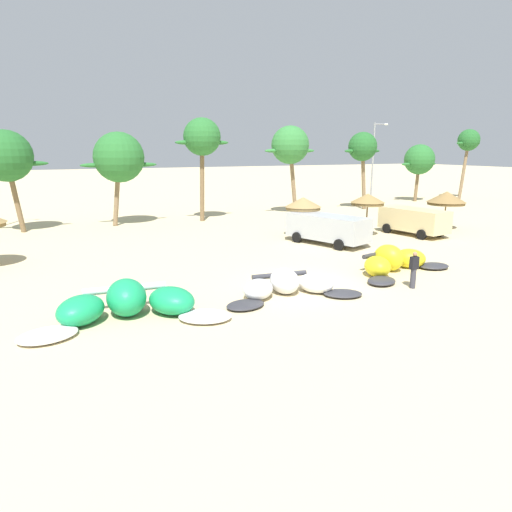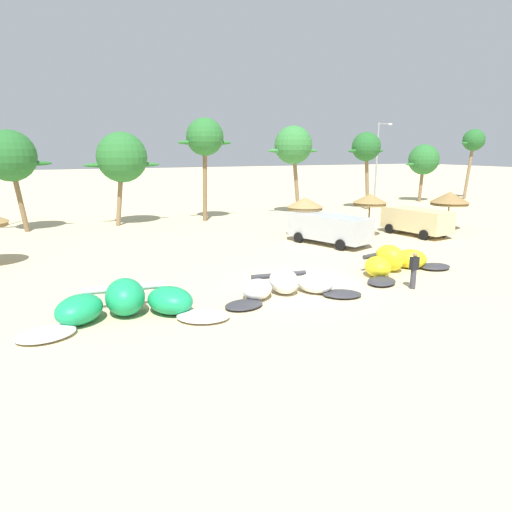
# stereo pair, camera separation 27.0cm
# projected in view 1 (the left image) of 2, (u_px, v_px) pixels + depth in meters

# --- Properties ---
(ground_plane) EXTENTS (260.00, 260.00, 0.00)m
(ground_plane) POSITION_uv_depth(u_px,v_px,m) (303.00, 284.00, 20.68)
(ground_plane) COLOR beige
(kite_far_left) EXTENTS (7.35, 3.74, 1.34)m
(kite_far_left) POSITION_uv_depth(u_px,v_px,m) (127.00, 305.00, 16.37)
(kite_far_left) COLOR white
(kite_far_left) RESTS_ON ground
(kite_left) EXTENTS (6.08, 3.09, 1.05)m
(kite_left) POSITION_uv_depth(u_px,v_px,m) (287.00, 286.00, 19.01)
(kite_left) COLOR #333338
(kite_left) RESTS_ON ground
(kite_left_of_center) EXTENTS (6.01, 3.57, 1.31)m
(kite_left_of_center) POSITION_uv_depth(u_px,v_px,m) (394.00, 262.00, 22.59)
(kite_left_of_center) COLOR #333338
(kite_left_of_center) RESTS_ON ground
(beach_umbrella_middle) EXTENTS (2.48, 2.48, 2.71)m
(beach_umbrella_middle) POSITION_uv_depth(u_px,v_px,m) (303.00, 203.00, 31.31)
(beach_umbrella_middle) COLOR brown
(beach_umbrella_middle) RESTS_ON ground
(beach_umbrella_near_palms) EXTENTS (2.30, 2.30, 2.95)m
(beach_umbrella_near_palms) POSITION_uv_depth(u_px,v_px,m) (368.00, 199.00, 31.29)
(beach_umbrella_near_palms) COLOR brown
(beach_umbrella_near_palms) RESTS_ON ground
(beach_umbrella_outermost) EXTENTS (2.80, 2.80, 2.84)m
(beach_umbrella_outermost) POSITION_uv_depth(u_px,v_px,m) (447.00, 198.00, 34.20)
(beach_umbrella_outermost) COLOR brown
(beach_umbrella_outermost) RESTS_ON ground
(parked_van) EXTENTS (2.68, 5.02, 1.84)m
(parked_van) POSITION_uv_depth(u_px,v_px,m) (412.00, 219.00, 32.32)
(parked_van) COLOR beige
(parked_van) RESTS_ON ground
(parked_car_second) EXTENTS (3.68, 5.68, 1.84)m
(parked_car_second) POSITION_uv_depth(u_px,v_px,m) (326.00, 227.00, 29.18)
(parked_car_second) COLOR #B2B7BC
(parked_car_second) RESTS_ON ground
(person_near_kites) EXTENTS (0.36, 0.24, 1.62)m
(person_near_kites) POSITION_uv_depth(u_px,v_px,m) (414.00, 270.00, 19.88)
(person_near_kites) COLOR #383842
(person_near_kites) RESTS_ON ground
(palm_left) EXTENTS (5.40, 3.60, 7.24)m
(palm_left) POSITION_uv_depth(u_px,v_px,m) (6.00, 157.00, 32.07)
(palm_left) COLOR brown
(palm_left) RESTS_ON ground
(palm_left_of_gap) EXTENTS (5.78, 3.85, 7.21)m
(palm_left_of_gap) POSITION_uv_depth(u_px,v_px,m) (119.00, 158.00, 35.37)
(palm_left_of_gap) COLOR #7F6647
(palm_left_of_gap) RESTS_ON ground
(palm_center_left) EXTENTS (4.55, 3.03, 8.38)m
(palm_center_left) POSITION_uv_depth(u_px,v_px,m) (202.00, 138.00, 37.25)
(palm_center_left) COLOR brown
(palm_center_left) RESTS_ON ground
(palm_center_right) EXTENTS (5.08, 3.39, 7.94)m
(palm_center_right) POSITION_uv_depth(u_px,v_px,m) (290.00, 146.00, 41.23)
(palm_center_right) COLOR #7F6647
(palm_center_right) RESTS_ON ground
(palm_right_of_gap) EXTENTS (4.17, 2.78, 7.52)m
(palm_right_of_gap) POSITION_uv_depth(u_px,v_px,m) (363.00, 148.00, 44.72)
(palm_right_of_gap) COLOR #7F6647
(palm_right_of_gap) RESTS_ON ground
(palm_right) EXTENTS (5.07, 3.38, 6.42)m
(palm_right) POSITION_uv_depth(u_px,v_px,m) (419.00, 160.00, 52.23)
(palm_right) COLOR brown
(palm_right) RESTS_ON ground
(palm_rightmost) EXTENTS (3.78, 2.52, 8.18)m
(palm_rightmost) POSITION_uv_depth(u_px,v_px,m) (469.00, 142.00, 54.57)
(palm_rightmost) COLOR #7F6647
(palm_rightmost) RESTS_ON ground
(lamppost_west_center) EXTENTS (1.86, 0.24, 8.59)m
(lamppost_west_center) POSITION_uv_depth(u_px,v_px,m) (374.00, 159.00, 48.89)
(lamppost_west_center) COLOR gray
(lamppost_west_center) RESTS_ON ground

